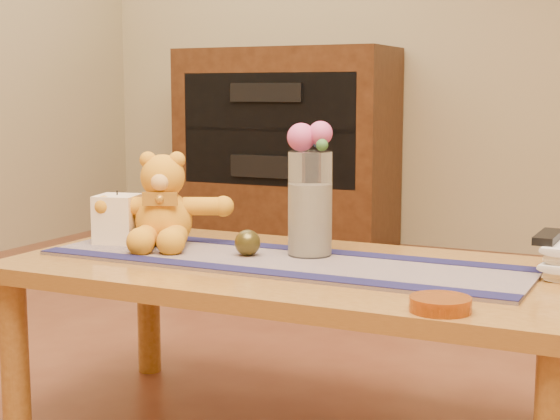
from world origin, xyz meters
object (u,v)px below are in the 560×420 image
at_px(bronze_ball, 248,243).
at_px(amber_dish, 440,304).
at_px(glass_vase, 310,204).
at_px(book_bottom, 548,268).
at_px(pillar_candle, 118,219).
at_px(teddy_bear, 164,201).
at_px(tv_remote, 548,237).

bearing_deg(bronze_ball, amber_dish, -27.21).
bearing_deg(glass_vase, book_bottom, 8.50).
xyz_separation_m(pillar_candle, glass_vase, (0.54, 0.06, 0.07)).
bearing_deg(teddy_bear, tv_remote, -18.37).
relative_size(book_bottom, amber_dish, 1.87).
bearing_deg(book_bottom, amber_dish, -107.86).
bearing_deg(bronze_ball, book_bottom, 12.67).
relative_size(teddy_bear, pillar_candle, 2.68).
bearing_deg(glass_vase, amber_dish, -40.31).
height_order(glass_vase, bronze_ball, glass_vase).
bearing_deg(glass_vase, teddy_bear, -175.91).
bearing_deg(teddy_bear, glass_vase, -20.34).
relative_size(book_bottom, tv_remote, 1.39).
relative_size(teddy_bear, amber_dish, 2.91).
bearing_deg(teddy_bear, book_bottom, -17.79).
distance_m(pillar_candle, bronze_ball, 0.41).
bearing_deg(teddy_bear, bronze_ball, -33.46).
relative_size(pillar_candle, amber_dish, 1.09).
relative_size(bronze_ball, tv_remote, 0.41).
height_order(bronze_ball, amber_dish, bronze_ball).
xyz_separation_m(pillar_candle, tv_remote, (1.11, 0.13, 0.01)).
bearing_deg(amber_dish, book_bottom, 73.59).
distance_m(glass_vase, book_bottom, 0.58).
xyz_separation_m(glass_vase, book_bottom, (0.56, 0.08, -0.13)).
bearing_deg(pillar_candle, tv_remote, 6.84).
distance_m(book_bottom, tv_remote, 0.08).
xyz_separation_m(pillar_candle, bronze_ball, (0.41, -0.01, -0.03)).
bearing_deg(glass_vase, pillar_candle, -173.85).
height_order(teddy_bear, glass_vase, glass_vase).
relative_size(tv_remote, amber_dish, 1.34).
bearing_deg(tv_remote, glass_vase, -170.95).
bearing_deg(bronze_ball, pillar_candle, 177.89).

